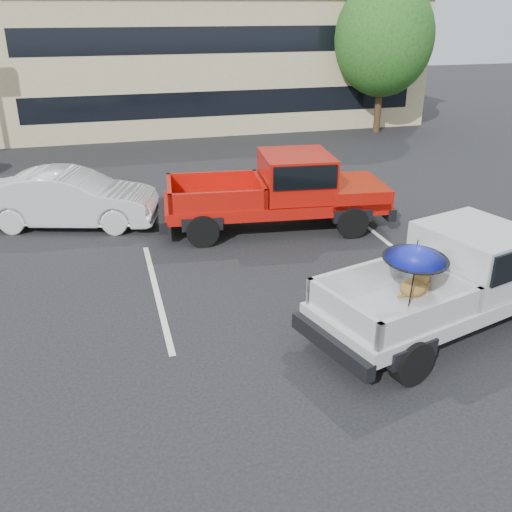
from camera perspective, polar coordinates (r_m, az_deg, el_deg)
The scene contains 9 objects.
ground at distance 11.17m, azimuth 6.81°, elevation -6.27°, with size 90.00×90.00×0.00m, color black.
stripe_left at distance 12.27m, azimuth -9.90°, elevation -3.56°, with size 0.12×5.00×0.01m, color silver.
stripe_right at distance 14.01m, azimuth 15.23°, elevation -0.50°, with size 0.12×5.00×0.01m, color silver.
motel_building at distance 30.54m, azimuth -4.60°, elevation 19.26°, with size 20.40×8.40×6.30m.
tree_right at distance 28.04m, azimuth 12.66°, elevation 20.46°, with size 4.46×4.46×6.78m.
tree_back at distance 34.36m, azimuth 1.34°, elevation 21.83°, with size 4.68×4.68×7.11m.
silver_pickup at distance 11.19m, azimuth 20.09°, elevation -1.53°, with size 6.01×3.45×2.06m.
red_pickup at distance 15.31m, azimuth 3.32°, elevation 6.80°, with size 6.32×2.78×2.02m.
silver_sedan at distance 16.31m, azimuth -18.03°, elevation 5.48°, with size 1.62×4.64×1.53m, color silver.
Camera 1 is at (-3.81, -8.91, 5.56)m, focal length 40.00 mm.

